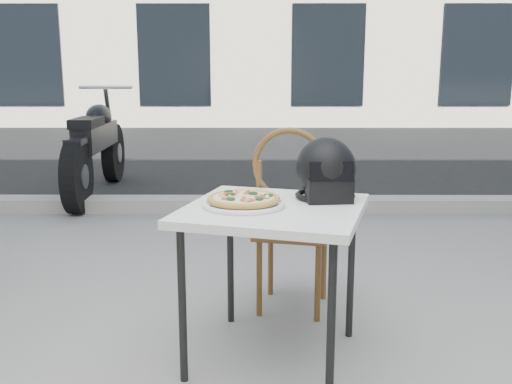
{
  "coord_description": "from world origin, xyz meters",
  "views": [
    {
      "loc": [
        0.16,
        -1.95,
        1.2
      ],
      "look_at": [
        0.15,
        0.37,
        0.72
      ],
      "focal_mm": 40.0,
      "sensor_mm": 36.0,
      "label": 1
    }
  ],
  "objects_px": {
    "pizza": "(244,198)",
    "cafe_chair_main": "(292,211)",
    "helmet": "(326,172)",
    "cafe_table_main": "(274,220)",
    "plate": "(244,204)",
    "motorcycle": "(97,148)"
  },
  "relations": [
    {
      "from": "cafe_table_main",
      "to": "plate",
      "type": "relative_size",
      "value": 2.31
    },
    {
      "from": "cafe_table_main",
      "to": "pizza",
      "type": "height_order",
      "value": "pizza"
    },
    {
      "from": "pizza",
      "to": "helmet",
      "type": "height_order",
      "value": "helmet"
    },
    {
      "from": "cafe_chair_main",
      "to": "motorcycle",
      "type": "relative_size",
      "value": 0.44
    },
    {
      "from": "helmet",
      "to": "cafe_chair_main",
      "type": "bearing_deg",
      "value": 105.19
    },
    {
      "from": "pizza",
      "to": "cafe_chair_main",
      "type": "distance_m",
      "value": 0.56
    },
    {
      "from": "cafe_table_main",
      "to": "motorcycle",
      "type": "distance_m",
      "value": 3.76
    },
    {
      "from": "plate",
      "to": "pizza",
      "type": "bearing_deg",
      "value": 56.59
    },
    {
      "from": "cafe_table_main",
      "to": "cafe_chair_main",
      "type": "distance_m",
      "value": 0.49
    },
    {
      "from": "helmet",
      "to": "motorcycle",
      "type": "height_order",
      "value": "motorcycle"
    },
    {
      "from": "helmet",
      "to": "plate",
      "type": "bearing_deg",
      "value": -162.9
    },
    {
      "from": "cafe_table_main",
      "to": "helmet",
      "type": "height_order",
      "value": "helmet"
    },
    {
      "from": "pizza",
      "to": "cafe_chair_main",
      "type": "bearing_deg",
      "value": 64.88
    },
    {
      "from": "cafe_table_main",
      "to": "helmet",
      "type": "bearing_deg",
      "value": 31.52
    },
    {
      "from": "cafe_table_main",
      "to": "pizza",
      "type": "xyz_separation_m",
      "value": [
        -0.12,
        -0.01,
        0.09
      ]
    },
    {
      "from": "plate",
      "to": "helmet",
      "type": "bearing_deg",
      "value": 22.71
    },
    {
      "from": "helmet",
      "to": "cafe_chair_main",
      "type": "distance_m",
      "value": 0.44
    },
    {
      "from": "plate",
      "to": "cafe_table_main",
      "type": "bearing_deg",
      "value": 3.51
    },
    {
      "from": "pizza",
      "to": "motorcycle",
      "type": "relative_size",
      "value": 0.17
    },
    {
      "from": "cafe_chair_main",
      "to": "plate",
      "type": "bearing_deg",
      "value": 77.26
    },
    {
      "from": "helmet",
      "to": "cafe_table_main",
      "type": "bearing_deg",
      "value": -154.08
    },
    {
      "from": "motorcycle",
      "to": "cafe_chair_main",
      "type": "bearing_deg",
      "value": -60.78
    }
  ]
}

